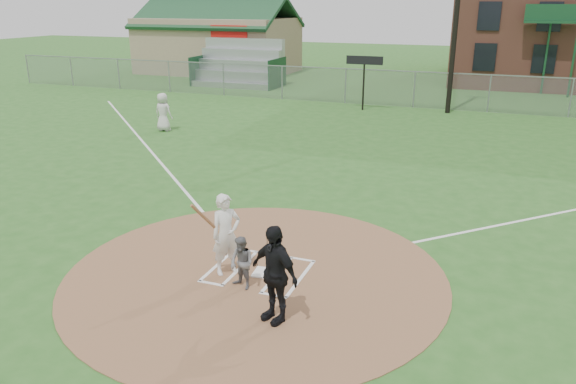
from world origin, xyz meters
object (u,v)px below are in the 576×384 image
(home_plate, at_px, (265,273))
(batter_at_plate, at_px, (226,234))
(umpire, at_px, (274,274))
(ondeck_player, at_px, (163,112))
(catcher, at_px, (242,263))

(home_plate, relative_size, batter_at_plate, 0.27)
(umpire, height_order, ondeck_player, umpire)
(catcher, height_order, umpire, umpire)
(umpire, bearing_deg, catcher, 164.44)
(umpire, bearing_deg, home_plate, 142.54)
(umpire, relative_size, batter_at_plate, 1.05)
(catcher, distance_m, ondeck_player, 15.88)
(umpire, xyz_separation_m, batter_at_plate, (-1.71, 1.42, -0.04))
(catcher, height_order, batter_at_plate, batter_at_plate)
(home_plate, height_order, batter_at_plate, batter_at_plate)
(batter_at_plate, bearing_deg, home_plate, 17.15)
(ondeck_player, bearing_deg, umpire, 132.72)
(ondeck_player, relative_size, batter_at_plate, 0.96)
(home_plate, xyz_separation_m, catcher, (-0.19, -0.76, 0.55))
(home_plate, xyz_separation_m, umpire, (0.91, -1.67, 0.94))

